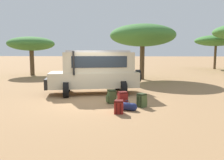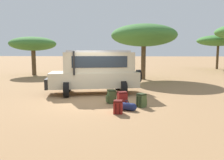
{
  "view_description": "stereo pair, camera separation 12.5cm",
  "coord_description": "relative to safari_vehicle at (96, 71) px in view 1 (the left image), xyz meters",
  "views": [
    {
      "loc": [
        2.23,
        -10.07,
        2.29
      ],
      "look_at": [
        0.83,
        0.34,
        1.0
      ],
      "focal_mm": 35.0,
      "sensor_mm": 36.0,
      "label": 1
    },
    {
      "loc": [
        2.35,
        -10.05,
        2.29
      ],
      "look_at": [
        0.83,
        0.34,
        1.0
      ],
      "focal_mm": 35.0,
      "sensor_mm": 36.0,
      "label": 2
    }
  ],
  "objects": [
    {
      "name": "ground_plane",
      "position": [
        0.34,
        -2.07,
        -1.29
      ],
      "size": [
        320.0,
        320.0,
        0.0
      ],
      "primitive_type": "plane",
      "color": "#9E754C"
    },
    {
      "name": "safari_vehicle",
      "position": [
        0.0,
        0.0,
        0.0
      ],
      "size": [
        5.46,
        3.56,
        2.44
      ],
      "color": "beige",
      "rests_on": "ground_plane"
    },
    {
      "name": "backpack_beside_front_wheel",
      "position": [
        1.22,
        -2.36,
        -0.99
      ],
      "size": [
        0.5,
        0.49,
        0.63
      ],
      "color": "#42562D",
      "rests_on": "ground_plane"
    },
    {
      "name": "backpack_cluster_center",
      "position": [
        1.74,
        -4.04,
        -1.04
      ],
      "size": [
        0.34,
        0.43,
        0.51
      ],
      "color": "maroon",
      "rests_on": "ground_plane"
    },
    {
      "name": "backpack_near_rear_wheel",
      "position": [
        1.8,
        -2.9,
        -0.98
      ],
      "size": [
        0.48,
        0.48,
        0.64
      ],
      "color": "maroon",
      "rests_on": "ground_plane"
    },
    {
      "name": "backpack_outermost",
      "position": [
        2.61,
        -2.9,
        -1.01
      ],
      "size": [
        0.47,
        0.48,
        0.59
      ],
      "color": "#42562D",
      "rests_on": "ground_plane"
    },
    {
      "name": "duffel_bag_low_black_case",
      "position": [
        2.04,
        -3.52,
        -1.14
      ],
      "size": [
        0.8,
        0.44,
        0.41
      ],
      "color": "navy",
      "rests_on": "ground_plane"
    },
    {
      "name": "acacia_tree_far_left",
      "position": [
        -8.8,
        9.45,
        1.95
      ],
      "size": [
        4.76,
        4.71,
        3.99
      ],
      "color": "brown",
      "rests_on": "ground_plane"
    },
    {
      "name": "acacia_tree_left_mid",
      "position": [
        2.63,
        7.24,
        2.51
      ],
      "size": [
        5.65,
        6.15,
        4.76
      ],
      "color": "brown",
      "rests_on": "ground_plane"
    },
    {
      "name": "acacia_tree_centre_back",
      "position": [
        13.23,
        21.56,
        2.8
      ],
      "size": [
        5.94,
        5.79,
        4.89
      ],
      "color": "brown",
      "rests_on": "ground_plane"
    }
  ]
}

